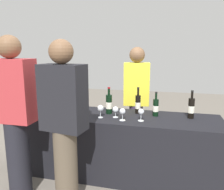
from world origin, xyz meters
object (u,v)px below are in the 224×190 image
at_px(wine_bottle_2, 109,104).
at_px(menu_board, 69,116).
at_px(wine_glass_2, 115,110).
at_px(wine_glass_0, 51,106).
at_px(wine_bottle_3, 138,104).
at_px(server_pouring, 136,99).
at_px(wine_bottle_4, 156,107).
at_px(wine_bottle_5, 191,108).
at_px(guest_1, 64,122).
at_px(wine_glass_3, 122,112).
at_px(wine_bottle_1, 83,101).
at_px(guest_0, 15,114).
at_px(wine_bottle_0, 66,101).
at_px(wine_glass_4, 141,112).
at_px(wine_glass_1, 100,109).

height_order(wine_bottle_2, menu_board, wine_bottle_2).
height_order(wine_glass_2, menu_board, wine_glass_2).
bearing_deg(wine_glass_0, wine_bottle_3, 15.79).
bearing_deg(server_pouring, wine_bottle_4, 116.62).
bearing_deg(wine_bottle_5, wine_bottle_2, -177.41).
height_order(wine_bottle_5, guest_1, guest_1).
bearing_deg(wine_glass_3, guest_1, -128.75).
distance_m(wine_bottle_1, wine_bottle_2, 0.37).
bearing_deg(guest_1, guest_0, -177.05).
xyz_separation_m(wine_bottle_4, wine_glass_2, (-0.45, -0.18, -0.01)).
relative_size(wine_bottle_3, server_pouring, 0.21).
height_order(wine_bottle_0, wine_glass_3, wine_bottle_0).
height_order(wine_bottle_1, wine_glass_4, wine_bottle_1).
bearing_deg(menu_board, wine_glass_3, -37.85).
relative_size(wine_bottle_4, wine_bottle_5, 0.90).
bearing_deg(wine_bottle_2, guest_0, -136.66).
xyz_separation_m(wine_glass_0, menu_board, (-0.25, 1.03, -0.45)).
bearing_deg(wine_bottle_3, wine_bottle_5, -4.82).
xyz_separation_m(wine_glass_1, guest_0, (-0.74, -0.55, 0.04)).
bearing_deg(wine_bottle_5, guest_0, -155.92).
height_order(wine_bottle_2, guest_1, guest_1).
distance_m(wine_glass_3, menu_board, 1.64).
bearing_deg(wine_glass_1, wine_glass_2, 16.59).
distance_m(server_pouring, menu_board, 1.34).
bearing_deg(wine_glass_4, wine_glass_1, 178.55).
xyz_separation_m(wine_bottle_5, server_pouring, (-0.70, 0.42, -0.01)).
bearing_deg(wine_glass_4, wine_bottle_1, 161.48).
height_order(wine_bottle_3, guest_0, guest_0).
relative_size(wine_bottle_1, guest_1, 0.20).
distance_m(wine_bottle_0, wine_bottle_5, 1.58).
xyz_separation_m(wine_bottle_1, guest_0, (-0.42, -0.80, 0.02)).
distance_m(wine_glass_1, server_pouring, 0.74).
bearing_deg(guest_1, wine_glass_0, 136.20).
bearing_deg(wine_glass_2, wine_bottle_1, 157.25).
relative_size(wine_bottle_3, wine_glass_3, 2.36).
distance_m(wine_bottle_4, guest_0, 1.56).
distance_m(wine_glass_0, guest_1, 0.76).
bearing_deg(wine_glass_2, wine_glass_4, -11.49).
bearing_deg(wine_bottle_0, menu_board, 113.57).
xyz_separation_m(wine_bottle_2, server_pouring, (0.27, 0.47, -0.01)).
relative_size(wine_glass_4, guest_1, 0.09).
relative_size(wine_bottle_0, guest_1, 0.18).
xyz_separation_m(wine_glass_2, menu_board, (-1.06, 0.97, -0.43)).
xyz_separation_m(wine_bottle_4, guest_1, (-0.79, -0.82, 0.01)).
bearing_deg(wine_bottle_1, menu_board, 126.65).
distance_m(wine_glass_4, guest_1, 0.87).
distance_m(wine_bottle_2, wine_glass_3, 0.33).
bearing_deg(guest_1, wine_bottle_1, 107.24).
relative_size(wine_glass_0, wine_glass_3, 1.02).
height_order(wine_glass_0, guest_0, guest_0).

